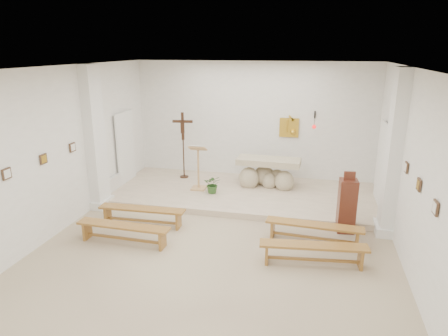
% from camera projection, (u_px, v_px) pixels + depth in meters
% --- Properties ---
extents(ground, '(7.00, 10.00, 0.00)m').
position_uv_depth(ground, '(210.00, 261.00, 7.51)').
color(ground, '#C0B08B').
rests_on(ground, ground).
extents(wall_left, '(0.02, 10.00, 3.50)m').
position_uv_depth(wall_left, '(36.00, 160.00, 7.76)').
color(wall_left, white).
rests_on(wall_left, ground).
extents(wall_right, '(0.02, 10.00, 3.50)m').
position_uv_depth(wall_right, '(423.00, 187.00, 6.26)').
color(wall_right, white).
rests_on(wall_right, ground).
extents(wall_back, '(7.00, 0.02, 3.50)m').
position_uv_depth(wall_back, '(253.00, 123.00, 11.66)').
color(wall_back, white).
rests_on(wall_back, ground).
extents(ceiling, '(7.00, 10.00, 0.02)m').
position_uv_depth(ceiling, '(208.00, 70.00, 6.50)').
color(ceiling, silver).
rests_on(ceiling, wall_back).
extents(sanctuary_platform, '(6.98, 3.00, 0.15)m').
position_uv_depth(sanctuary_platform, '(243.00, 194.00, 10.76)').
color(sanctuary_platform, beige).
rests_on(sanctuary_platform, ground).
extents(pilaster_left, '(0.26, 0.55, 3.50)m').
position_uv_depth(pilaster_left, '(95.00, 139.00, 9.60)').
color(pilaster_left, white).
rests_on(pilaster_left, ground).
extents(pilaster_right, '(0.26, 0.55, 3.50)m').
position_uv_depth(pilaster_right, '(393.00, 155.00, 8.15)').
color(pilaster_right, white).
rests_on(pilaster_right, ground).
extents(gold_wall_relief, '(0.55, 0.04, 0.55)m').
position_uv_depth(gold_wall_relief, '(289.00, 128.00, 11.44)').
color(gold_wall_relief, gold).
rests_on(gold_wall_relief, wall_back).
extents(sanctuary_lamp, '(0.11, 0.36, 0.44)m').
position_uv_depth(sanctuary_lamp, '(314.00, 125.00, 11.01)').
color(sanctuary_lamp, black).
rests_on(sanctuary_lamp, wall_back).
extents(station_frame_left_front, '(0.03, 0.20, 0.20)m').
position_uv_depth(station_frame_left_front, '(7.00, 174.00, 7.01)').
color(station_frame_left_front, '#47301F').
rests_on(station_frame_left_front, wall_left).
extents(station_frame_left_mid, '(0.03, 0.20, 0.20)m').
position_uv_depth(station_frame_left_mid, '(43.00, 159.00, 7.95)').
color(station_frame_left_mid, '#47301F').
rests_on(station_frame_left_mid, wall_left).
extents(station_frame_left_rear, '(0.03, 0.20, 0.20)m').
position_uv_depth(station_frame_left_rear, '(72.00, 147.00, 8.88)').
color(station_frame_left_rear, '#47301F').
rests_on(station_frame_left_rear, wall_left).
extents(station_frame_right_front, '(0.03, 0.20, 0.20)m').
position_uv_depth(station_frame_right_front, '(436.00, 208.00, 5.52)').
color(station_frame_right_front, '#47301F').
rests_on(station_frame_right_front, wall_right).
extents(station_frame_right_mid, '(0.03, 0.20, 0.20)m').
position_uv_depth(station_frame_right_mid, '(419.00, 185.00, 6.46)').
color(station_frame_right_mid, '#47301F').
rests_on(station_frame_right_mid, wall_right).
extents(station_frame_right_rear, '(0.03, 0.20, 0.20)m').
position_uv_depth(station_frame_right_rear, '(406.00, 167.00, 7.39)').
color(station_frame_right_rear, '#47301F').
rests_on(station_frame_right_rear, wall_right).
extents(radiator_left, '(0.10, 0.85, 0.52)m').
position_uv_depth(radiator_left, '(112.00, 187.00, 10.69)').
color(radiator_left, silver).
rests_on(radiator_left, ground).
extents(radiator_right, '(0.10, 0.85, 0.52)m').
position_uv_depth(radiator_right, '(383.00, 209.00, 9.22)').
color(radiator_right, silver).
rests_on(radiator_right, ground).
extents(altar, '(1.74, 0.79, 0.88)m').
position_uv_depth(altar, '(267.00, 175.00, 11.00)').
color(altar, '#C0B192').
rests_on(altar, sanctuary_platform).
extents(lectern, '(0.47, 0.41, 1.26)m').
position_uv_depth(lectern, '(198.00, 167.00, 10.71)').
color(lectern, tan).
rests_on(lectern, sanctuary_platform).
extents(crucifix_stand, '(0.59, 0.25, 1.94)m').
position_uv_depth(crucifix_stand, '(183.00, 140.00, 11.56)').
color(crucifix_stand, '#321D10').
rests_on(crucifix_stand, sanctuary_platform).
extents(potted_plant, '(0.50, 0.45, 0.49)m').
position_uv_depth(potted_plant, '(213.00, 184.00, 10.53)').
color(potted_plant, '#2C5421').
rests_on(potted_plant, sanctuary_platform).
extents(donation_pedestal, '(0.40, 0.40, 1.36)m').
position_uv_depth(donation_pedestal, '(347.00, 205.00, 8.56)').
color(donation_pedestal, '#562618').
rests_on(donation_pedestal, ground).
extents(bench_left_front, '(1.97, 0.37, 0.42)m').
position_uv_depth(bench_left_front, '(142.00, 212.00, 8.94)').
color(bench_left_front, olive).
rests_on(bench_left_front, ground).
extents(bench_right_front, '(1.98, 0.44, 0.42)m').
position_uv_depth(bench_right_front, '(314.00, 229.00, 8.13)').
color(bench_right_front, olive).
rests_on(bench_right_front, ground).
extents(bench_left_second, '(1.97, 0.37, 0.42)m').
position_uv_depth(bench_left_second, '(124.00, 229.00, 8.09)').
color(bench_left_second, olive).
rests_on(bench_left_second, ground).
extents(bench_right_second, '(1.99, 0.53, 0.42)m').
position_uv_depth(bench_right_second, '(313.00, 250.00, 7.28)').
color(bench_right_second, olive).
rests_on(bench_right_second, ground).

